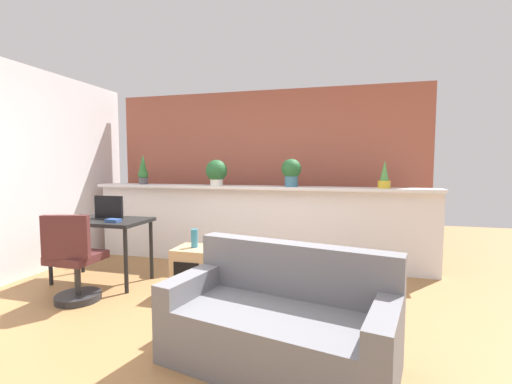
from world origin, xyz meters
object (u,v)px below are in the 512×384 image
desk (101,226)px  vase_on_shelf (194,238)px  potted_plant_1 (216,172)px  office_chair (74,265)px  side_cube_shelf (194,270)px  tv_monitor (109,207)px  potted_plant_3 (384,176)px  book_on_desk (113,221)px  couch (280,323)px  potted_plant_0 (143,171)px  potted_plant_2 (291,171)px

desk → vase_on_shelf: (1.21, -0.05, -0.07)m
potted_plant_1 → office_chair: size_ratio=0.39×
potted_plant_1 → side_cube_shelf: potted_plant_1 is taller
tv_monitor → potted_plant_3: bearing=18.0°
office_chair → potted_plant_1: bearing=63.3°
book_on_desk → potted_plant_1: bearing=59.2°
potted_plant_1 → couch: potted_plant_1 is taller
tv_monitor → couch: (2.30, -1.20, -0.60)m
couch → side_cube_shelf: bearing=137.1°
office_chair → vase_on_shelf: office_chair is taller
potted_plant_0 → potted_plant_3: 3.38m
office_chair → vase_on_shelf: 1.21m
side_cube_shelf → couch: couch is taller
office_chair → couch: office_chair is taller
side_cube_shelf → vase_on_shelf: (-0.00, 0.01, 0.35)m
potted_plant_0 → book_on_desk: bearing=-71.4°
office_chair → side_cube_shelf: 1.19m
office_chair → couch: 2.25m
potted_plant_1 → desk: potted_plant_1 is taller
potted_plant_1 → book_on_desk: 1.54m
book_on_desk → desk: bearing=152.3°
tv_monitor → side_cube_shelf: 1.33m
vase_on_shelf → potted_plant_2: bearing=53.3°
tv_monitor → office_chair: tv_monitor is taller
book_on_desk → couch: (2.07, -0.97, -0.49)m
office_chair → couch: (2.19, -0.51, -0.11)m
potted_plant_3 → vase_on_shelf: bearing=-150.1°
potted_plant_2 → office_chair: (-1.91, -1.72, -0.91)m
potted_plant_3 → side_cube_shelf: 2.54m
potted_plant_1 → vase_on_shelf: bearing=-80.8°
potted_plant_1 → book_on_desk: bearing=-120.8°
book_on_desk → office_chair: bearing=-104.2°
tv_monitor → office_chair: 0.86m
office_chair → vase_on_shelf: size_ratio=4.59×
vase_on_shelf → couch: bearing=-43.3°
potted_plant_0 → potted_plant_1: bearing=-1.4°
office_chair → couch: size_ratio=0.54×
potted_plant_0 → potted_plant_2: (2.22, -0.02, 0.00)m
office_chair → book_on_desk: office_chair is taller
tv_monitor → vase_on_shelf: tv_monitor is taller
potted_plant_2 → side_cube_shelf: size_ratio=0.74×
potted_plant_0 → office_chair: size_ratio=0.49×
potted_plant_2 → book_on_desk: potted_plant_2 is taller
potted_plant_2 → potted_plant_3: potted_plant_2 is taller
tv_monitor → office_chair: size_ratio=0.40×
desk → book_on_desk: bearing=-27.7°
vase_on_shelf → couch: (1.14, -1.07, -0.32)m
vase_on_shelf → book_on_desk: size_ratio=1.32×
potted_plant_0 → side_cube_shelf: size_ratio=0.89×
potted_plant_1 → tv_monitor: potted_plant_1 is taller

